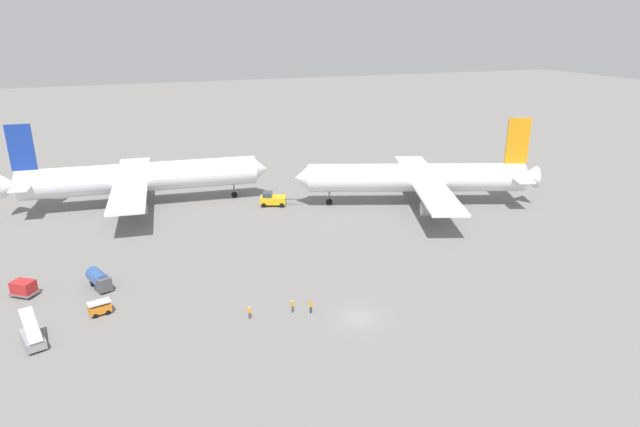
{
  "coord_description": "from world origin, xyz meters",
  "views": [
    {
      "loc": [
        -25.49,
        -53.23,
        34.59
      ],
      "look_at": [
        5.28,
        27.65,
        4.0
      ],
      "focal_mm": 30.21,
      "sensor_mm": 36.0,
      "label": 1
    }
  ],
  "objects_px": {
    "airliner_at_gate_left": "(140,178)",
    "ground_crew_ramp_agent_by_cones": "(292,306)",
    "gse_container_dolly_flat": "(24,288)",
    "gse_stair_truck_yellow": "(33,337)",
    "airliner_being_pushed": "(418,178)",
    "gse_baggage_cart_near_cluster": "(100,308)",
    "ground_crew_marshaller_foreground": "(311,306)",
    "gse_fuel_bowser_stubby": "(99,279)",
    "ground_crew_wing_walker_right": "(249,312)",
    "pushback_tug": "(273,199)"
  },
  "relations": [
    {
      "from": "airliner_being_pushed",
      "to": "gse_container_dolly_flat",
      "type": "bearing_deg",
      "value": -167.66
    },
    {
      "from": "airliner_at_gate_left",
      "to": "ground_crew_ramp_agent_by_cones",
      "type": "distance_m",
      "value": 53.69
    },
    {
      "from": "ground_crew_ramp_agent_by_cones",
      "to": "gse_fuel_bowser_stubby",
      "type": "bearing_deg",
      "value": 145.36
    },
    {
      "from": "gse_stair_truck_yellow",
      "to": "ground_crew_marshaller_foreground",
      "type": "bearing_deg",
      "value": -7.83
    },
    {
      "from": "gse_container_dolly_flat",
      "to": "gse_fuel_bowser_stubby",
      "type": "relative_size",
      "value": 0.74
    },
    {
      "from": "ground_crew_marshaller_foreground",
      "to": "airliner_being_pushed",
      "type": "bearing_deg",
      "value": 43.67
    },
    {
      "from": "airliner_being_pushed",
      "to": "pushback_tug",
      "type": "bearing_deg",
      "value": 159.93
    },
    {
      "from": "gse_stair_truck_yellow",
      "to": "ground_crew_wing_walker_right",
      "type": "bearing_deg",
      "value": -7.1
    },
    {
      "from": "airliner_being_pushed",
      "to": "gse_container_dolly_flat",
      "type": "relative_size",
      "value": 12.12
    },
    {
      "from": "airliner_being_pushed",
      "to": "gse_container_dolly_flat",
      "type": "height_order",
      "value": "airliner_being_pushed"
    },
    {
      "from": "airliner_being_pushed",
      "to": "gse_stair_truck_yellow",
      "type": "height_order",
      "value": "airliner_being_pushed"
    },
    {
      "from": "gse_baggage_cart_near_cluster",
      "to": "gse_container_dolly_flat",
      "type": "distance_m",
      "value": 12.99
    },
    {
      "from": "pushback_tug",
      "to": "airliner_being_pushed",
      "type": "bearing_deg",
      "value": -20.07
    },
    {
      "from": "pushback_tug",
      "to": "gse_container_dolly_flat",
      "type": "distance_m",
      "value": 48.8
    },
    {
      "from": "gse_fuel_bowser_stubby",
      "to": "airliner_being_pushed",
      "type": "bearing_deg",
      "value": 15.31
    },
    {
      "from": "pushback_tug",
      "to": "ground_crew_wing_walker_right",
      "type": "bearing_deg",
      "value": -109.76
    },
    {
      "from": "airliner_at_gate_left",
      "to": "ground_crew_ramp_agent_by_cones",
      "type": "bearing_deg",
      "value": -73.77
    },
    {
      "from": "gse_fuel_bowser_stubby",
      "to": "ground_crew_wing_walker_right",
      "type": "bearing_deg",
      "value": -41.58
    },
    {
      "from": "pushback_tug",
      "to": "gse_stair_truck_yellow",
      "type": "bearing_deg",
      "value": -135.51
    },
    {
      "from": "gse_container_dolly_flat",
      "to": "ground_crew_ramp_agent_by_cones",
      "type": "xyz_separation_m",
      "value": [
        32.35,
        -16.99,
        -0.27
      ]
    },
    {
      "from": "gse_container_dolly_flat",
      "to": "ground_crew_ramp_agent_by_cones",
      "type": "distance_m",
      "value": 36.54
    },
    {
      "from": "gse_container_dolly_flat",
      "to": "gse_stair_truck_yellow",
      "type": "relative_size",
      "value": 0.79
    },
    {
      "from": "gse_stair_truck_yellow",
      "to": "ground_crew_ramp_agent_by_cones",
      "type": "height_order",
      "value": "gse_stair_truck_yellow"
    },
    {
      "from": "gse_container_dolly_flat",
      "to": "ground_crew_marshaller_foreground",
      "type": "height_order",
      "value": "gse_container_dolly_flat"
    },
    {
      "from": "airliner_at_gate_left",
      "to": "ground_crew_ramp_agent_by_cones",
      "type": "relative_size",
      "value": 29.2
    },
    {
      "from": "gse_baggage_cart_near_cluster",
      "to": "gse_container_dolly_flat",
      "type": "height_order",
      "value": "gse_container_dolly_flat"
    },
    {
      "from": "gse_stair_truck_yellow",
      "to": "ground_crew_ramp_agent_by_cones",
      "type": "relative_size",
      "value": 2.85
    },
    {
      "from": "airliner_at_gate_left",
      "to": "ground_crew_ramp_agent_by_cones",
      "type": "xyz_separation_m",
      "value": [
        14.94,
        -51.34,
        -4.84
      ]
    },
    {
      "from": "gse_stair_truck_yellow",
      "to": "gse_baggage_cart_near_cluster",
      "type": "bearing_deg",
      "value": 34.11
    },
    {
      "from": "gse_fuel_bowser_stubby",
      "to": "ground_crew_ramp_agent_by_cones",
      "type": "xyz_separation_m",
      "value": [
        22.85,
        -15.79,
        -0.43
      ]
    },
    {
      "from": "gse_baggage_cart_near_cluster",
      "to": "ground_crew_ramp_agent_by_cones",
      "type": "relative_size",
      "value": 1.75
    },
    {
      "from": "gse_baggage_cart_near_cluster",
      "to": "ground_crew_ramp_agent_by_cones",
      "type": "height_order",
      "value": "ground_crew_ramp_agent_by_cones"
    },
    {
      "from": "airliner_being_pushed",
      "to": "gse_fuel_bowser_stubby",
      "type": "relative_size",
      "value": 8.97
    },
    {
      "from": "gse_fuel_bowser_stubby",
      "to": "ground_crew_wing_walker_right",
      "type": "height_order",
      "value": "gse_fuel_bowser_stubby"
    },
    {
      "from": "airliner_at_gate_left",
      "to": "ground_crew_wing_walker_right",
      "type": "bearing_deg",
      "value": -79.48
    },
    {
      "from": "airliner_being_pushed",
      "to": "ground_crew_wing_walker_right",
      "type": "height_order",
      "value": "airliner_being_pushed"
    },
    {
      "from": "airliner_being_pushed",
      "to": "ground_crew_ramp_agent_by_cones",
      "type": "xyz_separation_m",
      "value": [
        -36.77,
        -32.11,
        -4.67
      ]
    },
    {
      "from": "airliner_being_pushed",
      "to": "ground_crew_marshaller_foreground",
      "type": "height_order",
      "value": "airliner_being_pushed"
    },
    {
      "from": "ground_crew_ramp_agent_by_cones",
      "to": "ground_crew_marshaller_foreground",
      "type": "xyz_separation_m",
      "value": [
        2.1,
        -0.99,
        0.01
      ]
    },
    {
      "from": "airliner_being_pushed",
      "to": "ground_crew_marshaller_foreground",
      "type": "distance_m",
      "value": 48.16
    },
    {
      "from": "gse_container_dolly_flat",
      "to": "gse_fuel_bowser_stubby",
      "type": "xyz_separation_m",
      "value": [
        9.5,
        -1.2,
        0.16
      ]
    },
    {
      "from": "ground_crew_wing_walker_right",
      "to": "ground_crew_ramp_agent_by_cones",
      "type": "xyz_separation_m",
      "value": [
        5.48,
        -0.38,
        0.01
      ]
    },
    {
      "from": "gse_stair_truck_yellow",
      "to": "gse_fuel_bowser_stubby",
      "type": "xyz_separation_m",
      "value": [
        7.0,
        12.38,
        0.31
      ]
    },
    {
      "from": "gse_container_dolly_flat",
      "to": "pushback_tug",
      "type": "bearing_deg",
      "value": 30.94
    },
    {
      "from": "pushback_tug",
      "to": "ground_crew_wing_walker_right",
      "type": "xyz_separation_m",
      "value": [
        -14.98,
        -41.7,
        -0.4
      ]
    },
    {
      "from": "airliner_at_gate_left",
      "to": "gse_fuel_bowser_stubby",
      "type": "relative_size",
      "value": 9.63
    },
    {
      "from": "airliner_at_gate_left",
      "to": "gse_baggage_cart_near_cluster",
      "type": "distance_m",
      "value": 44.14
    },
    {
      "from": "gse_baggage_cart_near_cluster",
      "to": "gse_fuel_bowser_stubby",
      "type": "distance_m",
      "value": 7.62
    },
    {
      "from": "gse_fuel_bowser_stubby",
      "to": "ground_crew_ramp_agent_by_cones",
      "type": "relative_size",
      "value": 3.03
    },
    {
      "from": "gse_baggage_cart_near_cluster",
      "to": "ground_crew_marshaller_foreground",
      "type": "xyz_separation_m",
      "value": [
        24.92,
        -9.17,
        0.05
      ]
    }
  ]
}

